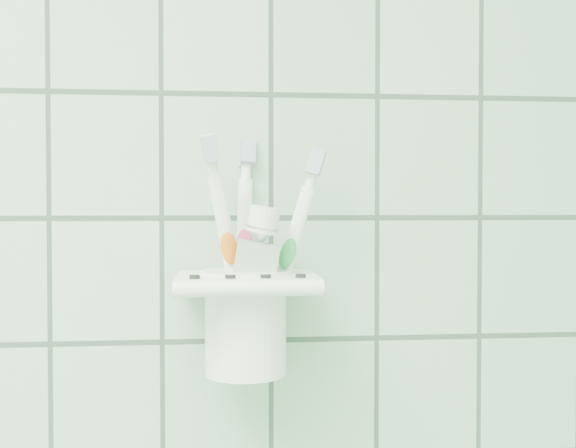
# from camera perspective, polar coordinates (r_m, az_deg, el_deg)

# --- Properties ---
(holder_bracket) EXTENTS (0.12, 0.10, 0.04)m
(holder_bracket) POSITION_cam_1_polar(r_m,az_deg,el_deg) (0.61, -3.32, -4.75)
(holder_bracket) COLOR white
(holder_bracket) RESTS_ON wall_back
(cup) EXTENTS (0.08, 0.08, 0.09)m
(cup) POSITION_cam_1_polar(r_m,az_deg,el_deg) (0.62, -3.37, -7.38)
(cup) COLOR white
(cup) RESTS_ON holder_bracket
(toothbrush_pink) EXTENTS (0.04, 0.03, 0.20)m
(toothbrush_pink) POSITION_cam_1_polar(r_m,az_deg,el_deg) (0.62, -3.06, -1.72)
(toothbrush_pink) COLOR white
(toothbrush_pink) RESTS_ON cup
(toothbrush_blue) EXTENTS (0.02, 0.07, 0.20)m
(toothbrush_blue) POSITION_cam_1_polar(r_m,az_deg,el_deg) (0.59, -3.87, -1.65)
(toothbrush_blue) COLOR white
(toothbrush_blue) RESTS_ON cup
(toothbrush_orange) EXTENTS (0.06, 0.02, 0.19)m
(toothbrush_orange) POSITION_cam_1_polar(r_m,az_deg,el_deg) (0.61, -2.59, -2.16)
(toothbrush_orange) COLOR white
(toothbrush_orange) RESTS_ON cup
(toothpaste_tube) EXTENTS (0.05, 0.03, 0.14)m
(toothpaste_tube) POSITION_cam_1_polar(r_m,az_deg,el_deg) (0.60, -4.00, -3.94)
(toothpaste_tube) COLOR silver
(toothpaste_tube) RESTS_ON cup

